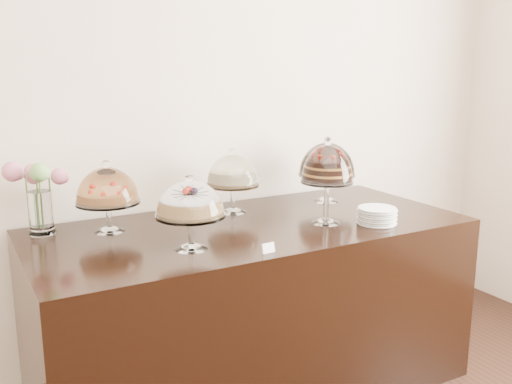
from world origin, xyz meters
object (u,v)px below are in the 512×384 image
cake_stand_cheesecake (233,173)px  cake_stand_dark_choco (327,162)px  cake_stand_fruit_tart (107,189)px  flower_vase (37,191)px  cake_stand_choco_layer (327,167)px  display_counter (251,307)px  cake_stand_sugar_sponge (190,202)px  plate_stack (377,216)px

cake_stand_cheesecake → cake_stand_dark_choco: bearing=-4.1°
cake_stand_fruit_tart → flower_vase: (-0.30, 0.12, -0.00)m
cake_stand_choco_layer → display_counter: bearing=155.8°
cake_stand_sugar_sponge → plate_stack: (0.99, -0.08, -0.17)m
display_counter → cake_stand_sugar_sponge: bearing=-153.0°
cake_stand_dark_choco → flower_vase: (-1.59, 0.13, -0.03)m
flower_vase → plate_stack: (1.53, -0.65, -0.17)m
display_counter → flower_vase: (-0.96, 0.35, 0.66)m
display_counter → flower_vase: bearing=159.8°
display_counter → cake_stand_choco_layer: (0.35, -0.16, 0.74)m
cake_stand_cheesecake → plate_stack: bearing=-46.6°
cake_stand_choco_layer → cake_stand_fruit_tart: (-1.01, 0.39, -0.08)m
flower_vase → cake_stand_dark_choco: bearing=-4.5°
cake_stand_choco_layer → cake_stand_dark_choco: cake_stand_choco_layer is taller
flower_vase → plate_stack: size_ratio=1.83×
display_counter → plate_stack: size_ratio=11.17×
cake_stand_sugar_sponge → cake_stand_dark_choco: bearing=22.8°
cake_stand_fruit_tart → plate_stack: size_ratio=1.79×
cake_stand_choco_layer → cake_stand_dark_choco: 0.48m
cake_stand_choco_layer → plate_stack: size_ratio=2.23×
display_counter → cake_stand_dark_choco: cake_stand_dark_choco is taller
cake_stand_dark_choco → cake_stand_cheesecake: bearing=175.9°
display_counter → cake_stand_cheesecake: (0.03, 0.27, 0.67)m
cake_stand_fruit_tart → display_counter: bearing=-19.4°
cake_stand_cheesecake → cake_stand_choco_layer: bearing=-53.3°
cake_stand_cheesecake → cake_stand_sugar_sponge: bearing=-133.0°
cake_stand_sugar_sponge → cake_stand_fruit_tart: size_ratio=0.97×
cake_stand_sugar_sponge → cake_stand_cheesecake: 0.66m
cake_stand_choco_layer → plate_stack: 0.36m
cake_stand_cheesecake → flower_vase: bearing=175.2°
cake_stand_dark_choco → cake_stand_fruit_tart: (-1.29, 0.01, -0.02)m
cake_stand_sugar_sponge → flower_vase: 0.79m
cake_stand_sugar_sponge → cake_stand_fruit_tart: 0.51m
plate_stack → cake_stand_dark_choco: bearing=83.3°
cake_stand_choco_layer → flower_vase: cake_stand_choco_layer is taller
display_counter → cake_stand_sugar_sponge: 0.81m
cake_stand_choco_layer → cake_stand_dark_choco: bearing=54.0°
plate_stack → cake_stand_cheesecake: bearing=133.4°
cake_stand_sugar_sponge → flower_vase: bearing=133.9°
flower_vase → plate_stack: 1.67m
cake_stand_sugar_sponge → cake_stand_choco_layer: (0.77, 0.06, 0.08)m
cake_stand_cheesecake → flower_vase: (-0.99, 0.08, -0.01)m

